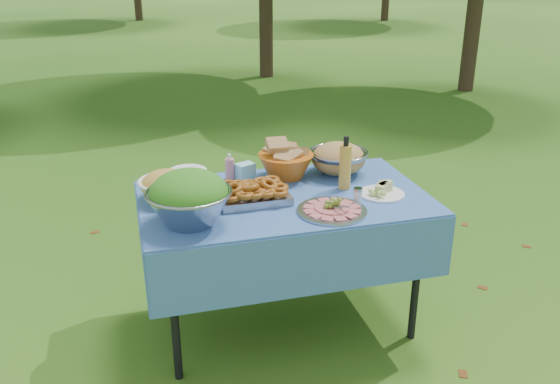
% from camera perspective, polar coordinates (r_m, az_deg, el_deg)
% --- Properties ---
extents(ground, '(80.00, 80.00, 0.00)m').
position_cam_1_polar(ground, '(3.40, 0.38, -12.32)').
color(ground, '#113C0A').
rests_on(ground, ground).
extents(picnic_table, '(1.46, 0.86, 0.76)m').
position_cam_1_polar(picnic_table, '(3.20, 0.39, -6.71)').
color(picnic_table, '#739BDE').
rests_on(picnic_table, ground).
extents(salad_bowl, '(0.42, 0.42, 0.26)m').
position_cam_1_polar(salad_bowl, '(2.72, -8.75, -0.55)').
color(salad_bowl, '#9999A0').
rests_on(salad_bowl, picnic_table).
extents(pasta_bowl_white, '(0.34, 0.34, 0.15)m').
position_cam_1_polar(pasta_bowl_white, '(3.03, -10.90, 0.67)').
color(pasta_bowl_white, white).
rests_on(pasta_bowl_white, picnic_table).
extents(plate_stack, '(0.26, 0.26, 0.08)m').
position_cam_1_polar(plate_stack, '(3.23, -8.84, 1.48)').
color(plate_stack, white).
rests_on(plate_stack, picnic_table).
extents(wipes_box, '(0.12, 0.10, 0.09)m').
position_cam_1_polar(wipes_box, '(3.26, -3.37, 2.02)').
color(wipes_box, '#9CF1F9').
rests_on(wipes_box, picnic_table).
extents(sanitizer_bottle, '(0.06, 0.06, 0.14)m').
position_cam_1_polar(sanitizer_bottle, '(3.25, -4.86, 2.44)').
color(sanitizer_bottle, pink).
rests_on(sanitizer_bottle, picnic_table).
extents(bread_bowl, '(0.35, 0.35, 0.20)m').
position_cam_1_polar(bread_bowl, '(3.26, 0.56, 3.14)').
color(bread_bowl, '#C95E14').
rests_on(bread_bowl, picnic_table).
extents(pasta_bowl_steel, '(0.37, 0.37, 0.18)m').
position_cam_1_polar(pasta_bowl_steel, '(3.35, 5.64, 3.28)').
color(pasta_bowl_steel, '#9999A0').
rests_on(pasta_bowl_steel, picnic_table).
extents(fried_tray, '(0.36, 0.26, 0.08)m').
position_cam_1_polar(fried_tray, '(2.97, -2.64, -0.09)').
color(fried_tray, '#A3A2A6').
rests_on(fried_tray, picnic_table).
extents(charcuterie_platter, '(0.37, 0.37, 0.08)m').
position_cam_1_polar(charcuterie_platter, '(2.85, 5.04, -1.21)').
color(charcuterie_platter, '#A9ABB0').
rests_on(charcuterie_platter, picnic_table).
extents(oil_bottle, '(0.08, 0.08, 0.28)m').
position_cam_1_polar(oil_bottle, '(3.11, 6.30, 2.81)').
color(oil_bottle, gold).
rests_on(oil_bottle, picnic_table).
extents(cheese_plate, '(0.31, 0.31, 0.06)m').
position_cam_1_polar(cheese_plate, '(3.09, 9.79, 0.29)').
color(cheese_plate, white).
rests_on(cheese_plate, picnic_table).
extents(shaker, '(0.05, 0.05, 0.07)m').
position_cam_1_polar(shaker, '(2.99, 7.49, -0.26)').
color(shaker, silver).
rests_on(shaker, picnic_table).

